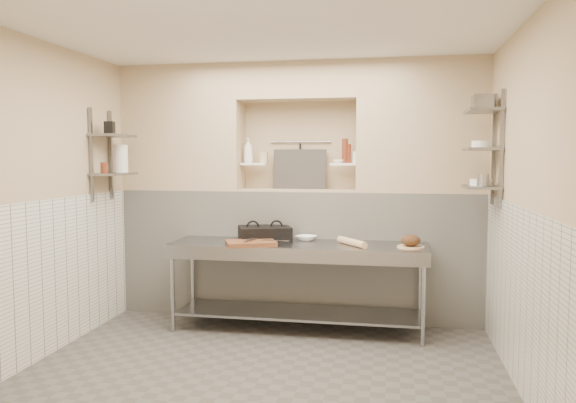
% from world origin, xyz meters
% --- Properties ---
extents(floor, '(4.00, 3.90, 0.10)m').
position_xyz_m(floor, '(0.00, 0.00, -0.05)').
color(floor, '#45413D').
rests_on(floor, ground).
extents(ceiling, '(4.00, 3.90, 0.10)m').
position_xyz_m(ceiling, '(0.00, 0.00, 2.85)').
color(ceiling, silver).
rests_on(ceiling, ground).
extents(wall_left, '(0.10, 3.90, 2.80)m').
position_xyz_m(wall_left, '(-2.05, 0.00, 1.40)').
color(wall_left, tan).
rests_on(wall_left, ground).
extents(wall_right, '(0.10, 3.90, 2.80)m').
position_xyz_m(wall_right, '(2.05, 0.00, 1.40)').
color(wall_right, tan).
rests_on(wall_right, ground).
extents(wall_back, '(4.00, 0.10, 2.80)m').
position_xyz_m(wall_back, '(0.00, 2.00, 1.40)').
color(wall_back, tan).
rests_on(wall_back, ground).
extents(wall_front, '(4.00, 0.10, 2.80)m').
position_xyz_m(wall_front, '(0.00, -2.00, 1.40)').
color(wall_front, tan).
rests_on(wall_front, ground).
extents(backwall_lower, '(4.00, 0.40, 1.40)m').
position_xyz_m(backwall_lower, '(0.00, 1.75, 0.70)').
color(backwall_lower, silver).
rests_on(backwall_lower, floor).
extents(alcove_sill, '(1.30, 0.40, 0.02)m').
position_xyz_m(alcove_sill, '(0.00, 1.75, 1.41)').
color(alcove_sill, tan).
rests_on(alcove_sill, backwall_lower).
extents(backwall_pillar_left, '(1.35, 0.40, 1.40)m').
position_xyz_m(backwall_pillar_left, '(-1.33, 1.75, 2.10)').
color(backwall_pillar_left, tan).
rests_on(backwall_pillar_left, backwall_lower).
extents(backwall_pillar_right, '(1.35, 0.40, 1.40)m').
position_xyz_m(backwall_pillar_right, '(1.33, 1.75, 2.10)').
color(backwall_pillar_right, tan).
rests_on(backwall_pillar_right, backwall_lower).
extents(backwall_header, '(1.30, 0.40, 0.40)m').
position_xyz_m(backwall_header, '(0.00, 1.75, 2.60)').
color(backwall_header, tan).
rests_on(backwall_header, backwall_lower).
extents(wainscot_left, '(0.02, 3.90, 1.40)m').
position_xyz_m(wainscot_left, '(-1.99, 0.00, 0.70)').
color(wainscot_left, silver).
rests_on(wainscot_left, floor).
extents(wainscot_right, '(0.02, 3.90, 1.40)m').
position_xyz_m(wainscot_right, '(1.99, 0.00, 0.70)').
color(wainscot_right, silver).
rests_on(wainscot_right, floor).
extents(alcove_shelf_left, '(0.28, 0.16, 0.02)m').
position_xyz_m(alcove_shelf_left, '(-0.50, 1.75, 1.70)').
color(alcove_shelf_left, white).
rests_on(alcove_shelf_left, backwall_lower).
extents(alcove_shelf_right, '(0.28, 0.16, 0.02)m').
position_xyz_m(alcove_shelf_right, '(0.50, 1.75, 1.70)').
color(alcove_shelf_right, white).
rests_on(alcove_shelf_right, backwall_lower).
extents(utensil_rail, '(0.70, 0.02, 0.02)m').
position_xyz_m(utensil_rail, '(0.00, 1.92, 1.95)').
color(utensil_rail, gray).
rests_on(utensil_rail, wall_back).
extents(hanging_steel, '(0.02, 0.02, 0.30)m').
position_xyz_m(hanging_steel, '(0.00, 1.90, 1.78)').
color(hanging_steel, black).
rests_on(hanging_steel, utensil_rail).
extents(splash_panel, '(0.60, 0.08, 0.45)m').
position_xyz_m(splash_panel, '(0.00, 1.85, 1.64)').
color(splash_panel, '#383330').
rests_on(splash_panel, alcove_sill).
extents(shelf_rail_left_a, '(0.03, 0.03, 0.95)m').
position_xyz_m(shelf_rail_left_a, '(-1.98, 1.25, 1.80)').
color(shelf_rail_left_a, slate).
rests_on(shelf_rail_left_a, wall_left).
extents(shelf_rail_left_b, '(0.03, 0.03, 0.95)m').
position_xyz_m(shelf_rail_left_b, '(-1.98, 0.85, 1.80)').
color(shelf_rail_left_b, slate).
rests_on(shelf_rail_left_b, wall_left).
extents(wall_shelf_left_lower, '(0.30, 0.50, 0.02)m').
position_xyz_m(wall_shelf_left_lower, '(-1.84, 1.05, 1.60)').
color(wall_shelf_left_lower, slate).
rests_on(wall_shelf_left_lower, wall_left).
extents(wall_shelf_left_upper, '(0.30, 0.50, 0.03)m').
position_xyz_m(wall_shelf_left_upper, '(-1.84, 1.05, 2.00)').
color(wall_shelf_left_upper, slate).
rests_on(wall_shelf_left_upper, wall_left).
extents(shelf_rail_right_a, '(0.03, 0.03, 1.05)m').
position_xyz_m(shelf_rail_right_a, '(1.98, 1.25, 1.85)').
color(shelf_rail_right_a, slate).
rests_on(shelf_rail_right_a, wall_right).
extents(shelf_rail_right_b, '(0.03, 0.03, 1.05)m').
position_xyz_m(shelf_rail_right_b, '(1.98, 0.85, 1.85)').
color(shelf_rail_right_b, slate).
rests_on(shelf_rail_right_b, wall_right).
extents(wall_shelf_right_lower, '(0.30, 0.50, 0.02)m').
position_xyz_m(wall_shelf_right_lower, '(1.84, 1.05, 1.50)').
color(wall_shelf_right_lower, slate).
rests_on(wall_shelf_right_lower, wall_right).
extents(wall_shelf_right_mid, '(0.30, 0.50, 0.02)m').
position_xyz_m(wall_shelf_right_mid, '(1.84, 1.05, 1.85)').
color(wall_shelf_right_mid, slate).
rests_on(wall_shelf_right_mid, wall_right).
extents(wall_shelf_right_upper, '(0.30, 0.50, 0.03)m').
position_xyz_m(wall_shelf_right_upper, '(1.84, 1.05, 2.20)').
color(wall_shelf_right_upper, slate).
rests_on(wall_shelf_right_upper, wall_right).
extents(prep_table, '(2.60, 0.70, 0.90)m').
position_xyz_m(prep_table, '(0.09, 1.18, 0.64)').
color(prep_table, gray).
rests_on(prep_table, floor).
extents(panini_press, '(0.64, 0.55, 0.15)m').
position_xyz_m(panini_press, '(-0.29, 1.35, 0.97)').
color(panini_press, black).
rests_on(panini_press, prep_table).
extents(cutting_board, '(0.58, 0.50, 0.04)m').
position_xyz_m(cutting_board, '(-0.35, 0.99, 0.92)').
color(cutting_board, brown).
rests_on(cutting_board, prep_table).
extents(knife_blade, '(0.28, 0.04, 0.01)m').
position_xyz_m(knife_blade, '(-0.10, 1.04, 0.95)').
color(knife_blade, gray).
rests_on(knife_blade, cutting_board).
extents(tongs, '(0.08, 0.26, 0.02)m').
position_xyz_m(tongs, '(-0.35, 0.99, 0.96)').
color(tongs, gray).
rests_on(tongs, cutting_board).
extents(mixing_bowl, '(0.28, 0.28, 0.05)m').
position_xyz_m(mixing_bowl, '(0.14, 1.42, 0.93)').
color(mixing_bowl, white).
rests_on(mixing_bowl, prep_table).
extents(rolling_pin, '(0.33, 0.41, 0.07)m').
position_xyz_m(rolling_pin, '(0.64, 1.15, 0.93)').
color(rolling_pin, '#D6AF7E').
rests_on(rolling_pin, prep_table).
extents(bread_board, '(0.26, 0.26, 0.02)m').
position_xyz_m(bread_board, '(1.21, 1.12, 0.91)').
color(bread_board, '#D6AF7E').
rests_on(bread_board, prep_table).
extents(bread_loaf, '(0.19, 0.19, 0.11)m').
position_xyz_m(bread_loaf, '(1.21, 1.12, 0.97)').
color(bread_loaf, '#4C2D19').
rests_on(bread_loaf, bread_board).
extents(bottle_soap, '(0.13, 0.13, 0.28)m').
position_xyz_m(bottle_soap, '(-0.57, 1.75, 1.85)').
color(bottle_soap, white).
rests_on(bottle_soap, alcove_shelf_left).
extents(jar_alcove, '(0.08, 0.08, 0.12)m').
position_xyz_m(jar_alcove, '(-0.39, 1.77, 1.77)').
color(jar_alcove, tan).
rests_on(jar_alcove, alcove_shelf_left).
extents(bowl_alcove, '(0.13, 0.13, 0.04)m').
position_xyz_m(bowl_alcove, '(0.45, 1.75, 1.73)').
color(bowl_alcove, white).
rests_on(bowl_alcove, alcove_shelf_right).
extents(condiment_a, '(0.06, 0.06, 0.21)m').
position_xyz_m(condiment_a, '(0.56, 1.75, 1.82)').
color(condiment_a, '#5D2515').
rests_on(condiment_a, alcove_shelf_right).
extents(condiment_b, '(0.07, 0.07, 0.26)m').
position_xyz_m(condiment_b, '(0.52, 1.74, 1.84)').
color(condiment_b, '#5D2515').
rests_on(condiment_b, alcove_shelf_right).
extents(condiment_c, '(0.07, 0.07, 0.13)m').
position_xyz_m(condiment_c, '(0.63, 1.78, 1.78)').
color(condiment_c, white).
rests_on(condiment_c, alcove_shelf_right).
extents(jug_left, '(0.15, 0.15, 0.29)m').
position_xyz_m(jug_left, '(-1.84, 1.22, 1.76)').
color(jug_left, white).
rests_on(jug_left, wall_shelf_left_lower).
extents(jar_left, '(0.07, 0.07, 0.11)m').
position_xyz_m(jar_left, '(-1.84, 0.86, 1.67)').
color(jar_left, '#5D2515').
rests_on(jar_left, wall_shelf_left_lower).
extents(box_left_upper, '(0.11, 0.11, 0.13)m').
position_xyz_m(box_left_upper, '(-1.84, 0.99, 2.08)').
color(box_left_upper, black).
rests_on(box_left_upper, wall_shelf_left_upper).
extents(bowl_right, '(0.20, 0.20, 0.06)m').
position_xyz_m(bowl_right, '(1.84, 1.07, 1.54)').
color(bowl_right, white).
rests_on(bowl_right, wall_shelf_right_lower).
extents(canister_right, '(0.11, 0.11, 0.11)m').
position_xyz_m(canister_right, '(1.84, 0.94, 1.57)').
color(canister_right, gray).
rests_on(canister_right, wall_shelf_right_lower).
extents(bowl_right_mid, '(0.18, 0.18, 0.07)m').
position_xyz_m(bowl_right_mid, '(1.84, 1.10, 1.90)').
color(bowl_right_mid, white).
rests_on(bowl_right_mid, wall_shelf_right_mid).
extents(basket_right, '(0.18, 0.22, 0.14)m').
position_xyz_m(basket_right, '(1.84, 1.10, 2.28)').
color(basket_right, gray).
rests_on(basket_right, wall_shelf_right_upper).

